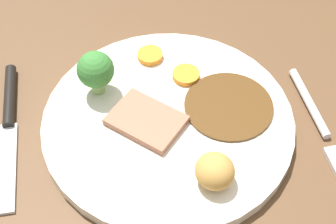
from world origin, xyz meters
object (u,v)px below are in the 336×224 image
roast_potato_left (215,171)px  knife (9,120)px  meat_slice_main (146,120)px  carrot_coin_front (186,75)px  fork (322,127)px  carrot_coin_back (150,55)px  broccoli_floret (96,71)px  dinner_plate (168,122)px

roast_potato_left → knife: bearing=-27.9°
meat_slice_main → carrot_coin_front: (-4.94, -5.84, -0.08)cm
meat_slice_main → fork: size_ratio=0.47×
carrot_coin_back → fork: size_ratio=0.19×
carrot_coin_back → broccoli_floret: 7.90cm
broccoli_floret → fork: size_ratio=0.34×
meat_slice_main → fork: bearing=173.6°
carrot_coin_front → fork: bearing=149.0°
fork → knife: 32.70cm
carrot_coin_back → knife: size_ratio=0.16×
dinner_plate → carrot_coin_front: bearing=-116.0°
dinner_plate → carrot_coin_front: size_ratio=8.69×
meat_slice_main → carrot_coin_front: bearing=-130.2°
meat_slice_main → roast_potato_left: (-5.62, 7.59, 1.16)cm
roast_potato_left → carrot_coin_front: bearing=-87.1°
roast_potato_left → broccoli_floret: size_ratio=0.74×
carrot_coin_back → meat_slice_main: bearing=81.8°
meat_slice_main → carrot_coin_back: 9.47cm
meat_slice_main → knife: (14.25, -2.91, -1.35)cm
roast_potato_left → broccoli_floret: bearing=-50.9°
dinner_plate → meat_slice_main: meat_slice_main is taller
broccoli_floret → fork: (-22.73, 7.08, -4.11)cm
carrot_coin_front → fork: 15.37cm
meat_slice_main → carrot_coin_back: meat_slice_main is taller
broccoli_floret → meat_slice_main: bearing=132.8°
roast_potato_left → carrot_coin_front: (0.68, -13.43, -1.24)cm
knife → fork: bearing=79.1°
carrot_coin_front → fork: size_ratio=0.19×
carrot_coin_front → broccoli_floret: broccoli_floret is taller
dinner_plate → fork: dinner_plate is taller
meat_slice_main → knife: meat_slice_main is taller
roast_potato_left → knife: size_ratio=0.21×
carrot_coin_front → dinner_plate: bearing=64.0°
carrot_coin_front → meat_slice_main: bearing=49.8°
dinner_plate → carrot_coin_front: (-2.68, -5.51, 1.02)cm
meat_slice_main → dinner_plate: bearing=-171.7°
carrot_coin_back → broccoli_floret: bearing=35.8°
fork → dinner_plate: bearing=-103.9°
dinner_plate → carrot_coin_front: 6.21cm
dinner_plate → broccoli_floret: bearing=-34.2°
knife → carrot_coin_front: bearing=96.5°
carrot_coin_front → carrot_coin_back: same height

